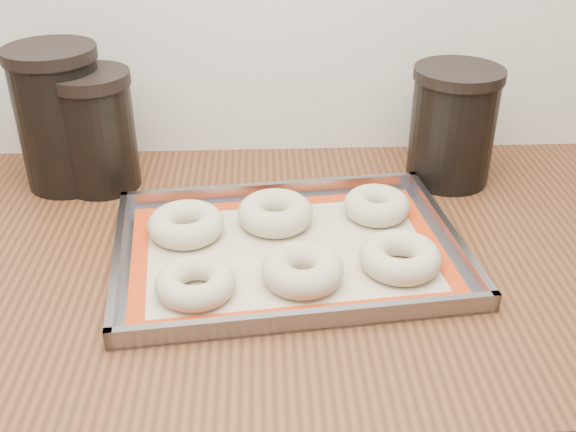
{
  "coord_description": "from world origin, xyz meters",
  "views": [
    {
      "loc": [
        0.08,
        0.89,
        1.41
      ],
      "look_at": [
        0.11,
        1.66,
        0.96
      ],
      "focal_mm": 42.0,
      "sensor_mm": 36.0,
      "label": 1
    }
  ],
  "objects_px": {
    "bagel_front_left": "(196,283)",
    "canister_mid": "(97,131)",
    "canister_left": "(61,117)",
    "canister_right": "(453,125)",
    "bagel_front_right": "(400,257)",
    "bagel_back_right": "(377,205)",
    "baking_tray": "(288,250)",
    "bagel_front_mid": "(302,270)",
    "bagel_back_mid": "(275,213)",
    "bagel_back_left": "(186,224)"
  },
  "relations": [
    {
      "from": "bagel_front_left",
      "to": "canister_mid",
      "type": "xyz_separation_m",
      "value": [
        -0.17,
        0.31,
        0.07
      ]
    },
    {
      "from": "canister_left",
      "to": "canister_right",
      "type": "bearing_deg",
      "value": -1.45
    },
    {
      "from": "canister_mid",
      "to": "bagel_front_right",
      "type": "bearing_deg",
      "value": -31.4
    },
    {
      "from": "bagel_back_right",
      "to": "canister_right",
      "type": "bearing_deg",
      "value": 42.72
    },
    {
      "from": "baking_tray",
      "to": "bagel_front_left",
      "type": "height_order",
      "value": "bagel_front_left"
    },
    {
      "from": "bagel_front_left",
      "to": "bagel_back_right",
      "type": "relative_size",
      "value": 1.03
    },
    {
      "from": "baking_tray",
      "to": "canister_mid",
      "type": "xyz_separation_m",
      "value": [
        -0.29,
        0.22,
        0.09
      ]
    },
    {
      "from": "baking_tray",
      "to": "canister_right",
      "type": "distance_m",
      "value": 0.36
    },
    {
      "from": "canister_left",
      "to": "bagel_front_left",
      "type": "bearing_deg",
      "value": -54.74
    },
    {
      "from": "baking_tray",
      "to": "canister_mid",
      "type": "bearing_deg",
      "value": 143.12
    },
    {
      "from": "baking_tray",
      "to": "canister_left",
      "type": "distance_m",
      "value": 0.43
    },
    {
      "from": "canister_mid",
      "to": "bagel_front_left",
      "type": "bearing_deg",
      "value": -60.92
    },
    {
      "from": "canister_left",
      "to": "bagel_front_right",
      "type": "bearing_deg",
      "value": -29.67
    },
    {
      "from": "bagel_front_mid",
      "to": "baking_tray",
      "type": "bearing_deg",
      "value": 101.9
    },
    {
      "from": "bagel_front_right",
      "to": "canister_left",
      "type": "relative_size",
      "value": 0.48
    },
    {
      "from": "bagel_front_mid",
      "to": "canister_mid",
      "type": "relative_size",
      "value": 0.55
    },
    {
      "from": "baking_tray",
      "to": "bagel_back_mid",
      "type": "bearing_deg",
      "value": 101.99
    },
    {
      "from": "bagel_back_right",
      "to": "canister_left",
      "type": "bearing_deg",
      "value": 163.56
    },
    {
      "from": "bagel_back_right",
      "to": "bagel_front_right",
      "type": "bearing_deg",
      "value": -86.18
    },
    {
      "from": "bagel_front_right",
      "to": "canister_right",
      "type": "xyz_separation_m",
      "value": [
        0.13,
        0.26,
        0.07
      ]
    },
    {
      "from": "bagel_back_mid",
      "to": "canister_right",
      "type": "distance_m",
      "value": 0.33
    },
    {
      "from": "bagel_back_mid",
      "to": "bagel_front_left",
      "type": "bearing_deg",
      "value": -122.03
    },
    {
      "from": "bagel_front_right",
      "to": "bagel_back_left",
      "type": "height_order",
      "value": "same"
    },
    {
      "from": "bagel_front_mid",
      "to": "bagel_back_mid",
      "type": "xyz_separation_m",
      "value": [
        -0.03,
        0.14,
        0.0
      ]
    },
    {
      "from": "bagel_back_mid",
      "to": "bagel_front_mid",
      "type": "bearing_deg",
      "value": -78.06
    },
    {
      "from": "bagel_front_left",
      "to": "bagel_back_left",
      "type": "relative_size",
      "value": 0.93
    },
    {
      "from": "baking_tray",
      "to": "bagel_front_mid",
      "type": "bearing_deg",
      "value": -78.1
    },
    {
      "from": "bagel_front_left",
      "to": "bagel_back_left",
      "type": "xyz_separation_m",
      "value": [
        -0.02,
        0.14,
        0.0
      ]
    },
    {
      "from": "bagel_back_left",
      "to": "canister_left",
      "type": "xyz_separation_m",
      "value": [
        -0.2,
        0.18,
        0.09
      ]
    },
    {
      "from": "baking_tray",
      "to": "bagel_front_right",
      "type": "relative_size",
      "value": 4.66
    },
    {
      "from": "bagel_front_mid",
      "to": "canister_left",
      "type": "height_order",
      "value": "canister_left"
    },
    {
      "from": "baking_tray",
      "to": "bagel_front_left",
      "type": "distance_m",
      "value": 0.15
    },
    {
      "from": "bagel_back_right",
      "to": "canister_right",
      "type": "distance_m",
      "value": 0.2
    },
    {
      "from": "bagel_back_left",
      "to": "bagel_back_right",
      "type": "xyz_separation_m",
      "value": [
        0.28,
        0.04,
        0.0
      ]
    },
    {
      "from": "canister_right",
      "to": "canister_left",
      "type": "bearing_deg",
      "value": 178.55
    },
    {
      "from": "bagel_front_left",
      "to": "canister_right",
      "type": "height_order",
      "value": "canister_right"
    },
    {
      "from": "baking_tray",
      "to": "canister_right",
      "type": "xyz_separation_m",
      "value": [
        0.27,
        0.22,
        0.09
      ]
    },
    {
      "from": "bagel_front_mid",
      "to": "bagel_back_right",
      "type": "distance_m",
      "value": 0.2
    },
    {
      "from": "bagel_back_left",
      "to": "bagel_back_right",
      "type": "height_order",
      "value": "same"
    },
    {
      "from": "bagel_back_right",
      "to": "baking_tray",
      "type": "bearing_deg",
      "value": -146.25
    },
    {
      "from": "bagel_back_right",
      "to": "canister_left",
      "type": "xyz_separation_m",
      "value": [
        -0.48,
        0.14,
        0.09
      ]
    },
    {
      "from": "bagel_back_mid",
      "to": "canister_left",
      "type": "relative_size",
      "value": 0.49
    },
    {
      "from": "baking_tray",
      "to": "bagel_back_left",
      "type": "height_order",
      "value": "bagel_back_left"
    },
    {
      "from": "baking_tray",
      "to": "bagel_front_right",
      "type": "xyz_separation_m",
      "value": [
        0.14,
        -0.05,
        0.02
      ]
    },
    {
      "from": "bagel_back_right",
      "to": "canister_right",
      "type": "height_order",
      "value": "canister_right"
    },
    {
      "from": "bagel_front_right",
      "to": "canister_right",
      "type": "bearing_deg",
      "value": 64.18
    },
    {
      "from": "bagel_back_left",
      "to": "canister_right",
      "type": "bearing_deg",
      "value": 22.24
    },
    {
      "from": "baking_tray",
      "to": "canister_mid",
      "type": "height_order",
      "value": "canister_mid"
    },
    {
      "from": "canister_left",
      "to": "bagel_front_mid",
      "type": "bearing_deg",
      "value": -40.07
    },
    {
      "from": "bagel_front_mid",
      "to": "bagel_back_right",
      "type": "height_order",
      "value": "bagel_front_mid"
    }
  ]
}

